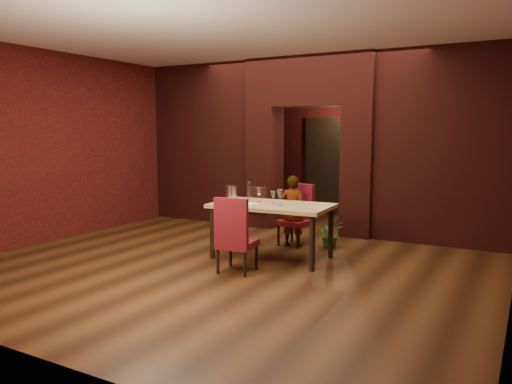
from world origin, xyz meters
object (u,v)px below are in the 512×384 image
Objects in this scene: wine_bucket at (231,193)px; chair_near at (237,234)px; person_seated at (293,211)px; potted_plant at (330,234)px; chair_far at (295,215)px; dining_table at (272,231)px; water_bottle at (249,191)px; wine_glass_c at (280,197)px; wine_glass_a at (259,195)px; wine_glass_b at (273,197)px.

chair_near is at bearing -53.35° from wine_bucket.
potted_plant is (0.57, 0.22, -0.36)m from person_seated.
person_seated reaches higher than chair_far.
person_seated is at bearing 90.78° from dining_table.
water_bottle reaches higher than dining_table.
chair_far is at bearing 90.49° from dining_table.
wine_glass_c is 1.00× the size of wine_bucket.
wine_bucket is (-0.63, -0.96, 0.42)m from chair_far.
wine_glass_c is at bearing -67.17° from chair_far.
wine_glass_c is at bearing -22.42° from wine_glass_a.
chair_near is 4.66× the size of wine_glass_a.
chair_far is 3.46× the size of water_bottle.
water_bottle is at bearing 50.81° from person_seated.
dining_table is 7.46× the size of wine_glass_c.
potted_plant is (1.01, 0.86, -0.73)m from water_bottle.
wine_glass_a is 1.17× the size of wine_glass_b.
wine_glass_c is at bearing 99.20° from person_seated.
wine_glass_a is at bearing -94.11° from chair_far.
dining_table is 0.87m from chair_near.
water_bottle is at bearing -74.73° from chair_near.
wine_glass_b is 0.43× the size of potted_plant.
wine_glass_a is at bearing 164.23° from wine_glass_b.
dining_table is at bearing 154.68° from wine_glass_c.
wine_glass_a is (-0.21, -0.83, 0.42)m from chair_far.
person_seated reaches higher than wine_glass_a.
wine_glass_c is (0.23, -0.92, 0.34)m from person_seated.
wine_glass_c is (0.18, -0.08, 0.52)m from dining_table.
wine_glass_b is (0.07, -0.82, 0.32)m from person_seated.
chair_far is 1.12m from wine_glass_c.
chair_far is 0.95m from wine_glass_a.
wine_bucket is (-0.63, -0.87, 0.34)m from person_seated.
water_bottle is (-0.67, 0.28, 0.03)m from wine_glass_c.
dining_table is 0.76m from water_bottle.
water_bottle reaches higher than wine_glass_c.
wine_glass_a is at bearing -129.05° from potted_plant.
person_seated is at bearing -97.19° from chair_near.
wine_glass_a is 0.44m from wine_bucket.
wine_bucket is at bearing -60.23° from chair_near.
water_bottle is 0.67× the size of potted_plant.
wine_glass_c is at bearing -22.70° from water_bottle.
dining_table is 7.92× the size of wine_glass_a.
wine_bucket is at bearing -137.83° from potted_plant.
potted_plant is (1.20, 1.08, -0.70)m from wine_bucket.
wine_bucket reaches higher than chair_far.
wine_bucket is at bearing -129.92° from water_bottle.
person_seated is at bearing -79.39° from chair_far.
wine_glass_a is 0.50× the size of potted_plant.
wine_bucket is (-0.70, -0.05, 0.02)m from wine_glass_b.
wine_glass_b is (0.28, -0.08, -0.02)m from wine_glass_a.
person_seated is 0.71m from potted_plant.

